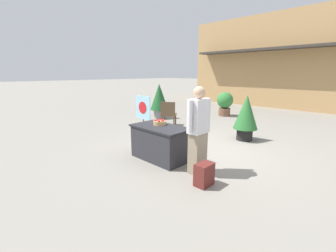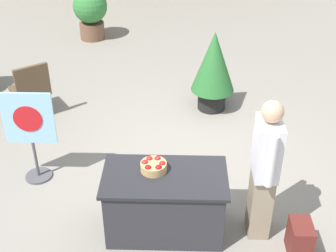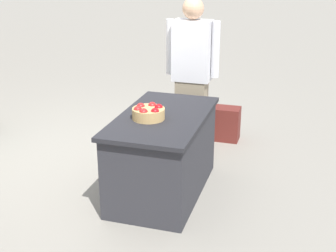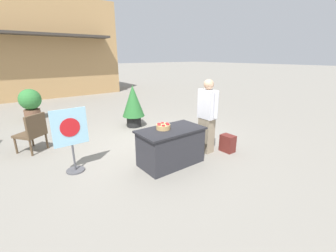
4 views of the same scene
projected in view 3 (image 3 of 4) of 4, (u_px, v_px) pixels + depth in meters
ground_plane at (67, 161)px, 5.28m from camera, size 120.00×120.00×0.00m
display_table at (163, 154)px, 4.49m from camera, size 1.41×0.78×0.80m
apple_basket at (148, 112)px, 4.24m from camera, size 0.30×0.30×0.13m
person_visitor at (192, 75)px, 5.29m from camera, size 0.26×0.61×1.77m
backpack at (226, 124)px, 5.82m from camera, size 0.24×0.34×0.42m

